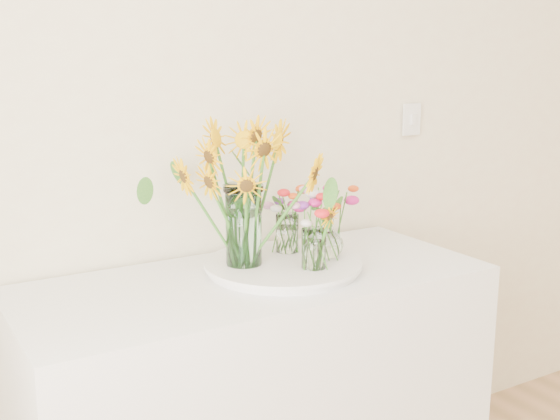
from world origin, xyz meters
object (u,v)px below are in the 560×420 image
Objects in this scene: small_vase_c at (287,234)px; small_vase_b at (328,235)px; small_vase_a at (314,249)px; counter at (257,415)px; tray at (283,267)px; mason_jar at (244,225)px.

small_vase_b is at bearing -52.89° from small_vase_c.
small_vase_a is at bearing -142.42° from small_vase_b.
small_vase_c is (0.17, 0.09, 0.54)m from counter.
tray is at bearing 172.53° from small_vase_b.
mason_jar reaches higher than counter.
mason_jar reaches higher than tray.
mason_jar is at bearing -164.47° from small_vase_c.
mason_jar is at bearing 161.89° from tray.
tray is 1.82× the size of mason_jar.
small_vase_b is (0.26, -0.06, -0.05)m from mason_jar.
small_vase_c reaches higher than small_vase_a.
mason_jar is (-0.02, 0.04, 0.60)m from counter.
mason_jar reaches higher than small_vase_a.
tray is 0.17m from small_vase_b.
small_vase_a is 0.98× the size of small_vase_c.
small_vase_b reaches higher than small_vase_c.
mason_jar is 0.22m from small_vase_a.
small_vase_a is 0.19m from small_vase_c.
counter is 0.57m from small_vase_c.
small_vase_a reaches higher than tray.
counter is 0.56m from small_vase_a.
counter is 11.30× the size of small_vase_a.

